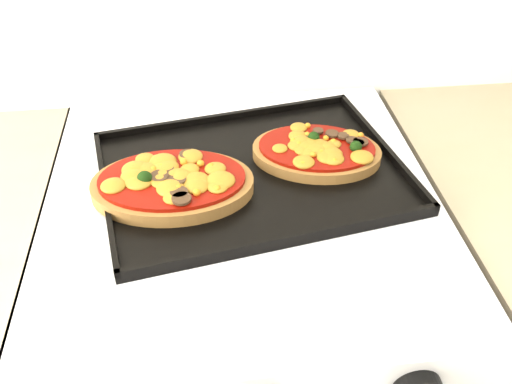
{
  "coord_description": "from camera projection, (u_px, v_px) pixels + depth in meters",
  "views": [
    {
      "loc": [
        -0.06,
        1.02,
        1.45
      ],
      "look_at": [
        0.01,
        1.68,
        0.92
      ],
      "focal_mm": 40.0,
      "sensor_mm": 36.0,
      "label": 1
    }
  ],
  "objects": [
    {
      "name": "stove",
      "position": [
        244.0,
        366.0,
        1.15
      ],
      "size": [
        0.6,
        0.6,
        0.91
      ],
      "primitive_type": "cube",
      "color": "silver",
      "rests_on": "floor"
    },
    {
      "name": "pizza_left",
      "position": [
        172.0,
        182.0,
        0.84
      ],
      "size": [
        0.25,
        0.17,
        0.04
      ],
      "primitive_type": null,
      "rotation": [
        0.0,
        0.0,
        -0.05
      ],
      "color": "brown",
      "rests_on": "baking_tray"
    },
    {
      "name": "pizza_right",
      "position": [
        317.0,
        150.0,
        0.91
      ],
      "size": [
        0.23,
        0.19,
        0.03
      ],
      "primitive_type": null,
      "rotation": [
        0.0,
        0.0,
        -0.23
      ],
      "color": "brown",
      "rests_on": "baking_tray"
    },
    {
      "name": "baking_tray",
      "position": [
        252.0,
        171.0,
        0.89
      ],
      "size": [
        0.51,
        0.41,
        0.02
      ],
      "primitive_type": "cube",
      "rotation": [
        0.0,
        0.0,
        0.18
      ],
      "color": "black",
      "rests_on": "stove"
    }
  ]
}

